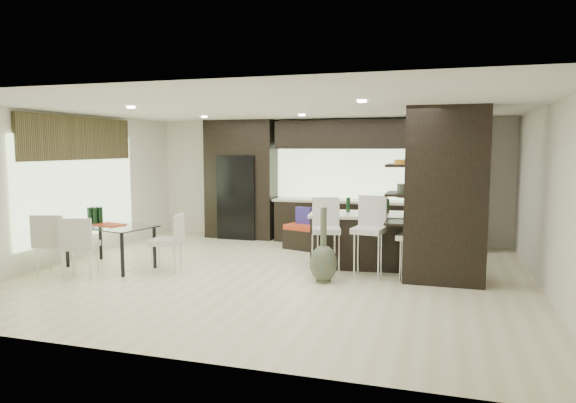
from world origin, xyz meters
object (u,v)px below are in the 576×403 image
(kitchen_island, at_px, (375,240))
(stool_right, at_px, (412,251))
(bench, at_px, (316,238))
(dining_table, at_px, (111,247))
(stool_left, at_px, (326,244))
(stool_mid, at_px, (368,245))
(chair_end, at_px, (167,246))
(floor_vase, at_px, (323,245))
(chair_far, at_px, (55,247))
(chair_near, at_px, (81,250))

(kitchen_island, xyz_separation_m, stool_right, (0.69, -0.79, 0.00))
(kitchen_island, xyz_separation_m, bench, (-1.32, 1.09, -0.21))
(kitchen_island, xyz_separation_m, dining_table, (-4.37, -1.41, -0.10))
(stool_left, distance_m, stool_mid, 0.69)
(dining_table, height_order, chair_end, chair_end)
(stool_left, bearing_deg, floor_vase, -97.52)
(chair_far, bearing_deg, stool_left, 4.80)
(chair_near, distance_m, chair_far, 0.48)
(kitchen_island, relative_size, chair_near, 2.45)
(floor_vase, xyz_separation_m, chair_near, (-3.75, -0.89, -0.12))
(stool_mid, xyz_separation_m, chair_far, (-4.85, -1.37, -0.05))
(dining_table, bearing_deg, stool_mid, 21.60)
(bench, height_order, chair_near, chair_near)
(stool_left, distance_m, chair_end, 2.66)
(stool_right, height_order, chair_near, stool_right)
(stool_mid, bearing_deg, kitchen_island, 99.38)
(bench, bearing_deg, stool_right, -26.46)
(floor_vase, relative_size, chair_near, 1.27)
(chair_near, bearing_deg, stool_left, -0.28)
(stool_right, bearing_deg, chair_far, -149.36)
(floor_vase, xyz_separation_m, chair_end, (-2.65, -0.13, -0.13))
(stool_right, relative_size, dining_table, 0.61)
(floor_vase, distance_m, chair_near, 3.85)
(stool_right, bearing_deg, stool_mid, -161.34)
(stool_right, distance_m, chair_far, 5.71)
(floor_vase, bearing_deg, chair_end, -177.19)
(floor_vase, distance_m, dining_table, 3.76)
(stool_mid, bearing_deg, stool_left, -171.36)
(kitchen_island, xyz_separation_m, chair_end, (-3.28, -1.41, -0.02))
(chair_far, bearing_deg, dining_table, 44.47)
(kitchen_island, relative_size, bench, 1.71)
(stool_left, distance_m, chair_near, 3.93)
(stool_left, bearing_deg, chair_far, -176.93)
(stool_right, xyz_separation_m, bench, (-2.01, 1.88, -0.22))
(floor_vase, height_order, dining_table, floor_vase)
(stool_left, height_order, stool_right, stool_left)
(dining_table, xyz_separation_m, chair_far, (-0.48, -0.77, 0.10))
(stool_left, bearing_deg, stool_mid, -15.96)
(chair_end, bearing_deg, stool_right, -93.86)
(dining_table, distance_m, chair_far, 0.91)
(stool_left, xyz_separation_m, stool_right, (1.38, 0.02, -0.04))
(kitchen_island, distance_m, stool_left, 1.06)
(stool_left, bearing_deg, kitchen_island, 34.29)
(stool_mid, xyz_separation_m, chair_end, (-3.28, -0.60, -0.08))
(kitchen_island, distance_m, chair_far, 5.32)
(chair_near, bearing_deg, stool_mid, -3.38)
(chair_near, height_order, chair_end, chair_near)
(stool_left, distance_m, chair_far, 4.39)
(stool_right, height_order, chair_far, chair_far)
(stool_mid, bearing_deg, floor_vase, -133.72)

